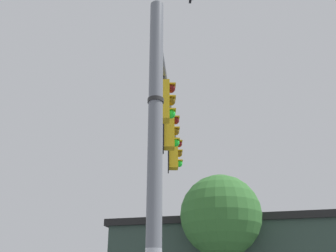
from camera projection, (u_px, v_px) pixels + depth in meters
The scene contains 7 objects.
signal_pole at pixel (155, 172), 7.48m from camera, with size 0.29×0.29×7.70m, color slate.
mast_arm at pixel (167, 97), 11.51m from camera, with size 0.16×0.16×6.13m, color slate.
traffic_light_nearest_pole at pixel (164, 101), 10.00m from camera, with size 0.54×0.49×1.31m.
traffic_light_mid_inner at pixel (170, 131), 11.83m from camera, with size 0.54×0.49×1.31m.
traffic_light_mid_outer at pixel (174, 154), 13.67m from camera, with size 0.54×0.49×1.31m.
street_name_sign at pixel (157, 108), 8.38m from camera, with size 1.45×0.33×0.22m.
tree_by_storefront at pixel (221, 217), 16.03m from camera, with size 3.22×3.22×6.32m.
Camera 1 is at (7.23, 0.09, 1.73)m, focal length 43.37 mm.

